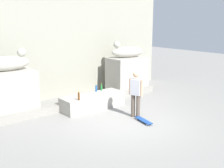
# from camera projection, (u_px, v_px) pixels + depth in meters

# --- Properties ---
(ground_plane) EXTENTS (40.00, 40.00, 0.00)m
(ground_plane) POSITION_uv_depth(u_px,v_px,m) (127.00, 122.00, 9.50)
(ground_plane) COLOR gray
(facade_wall) EXTENTS (11.22, 0.60, 5.17)m
(facade_wall) POSITION_uv_depth(u_px,v_px,m) (59.00, 38.00, 12.37)
(facade_wall) COLOR gray
(facade_wall) RESTS_ON ground_plane
(pedestal_left) EXTENTS (1.82, 1.13, 1.64)m
(pedestal_left) POSITION_uv_depth(u_px,v_px,m) (9.00, 94.00, 10.01)
(pedestal_left) COLOR #A39E93
(pedestal_left) RESTS_ON ground_plane
(pedestal_right) EXTENTS (1.82, 1.13, 1.64)m
(pedestal_right) POSITION_uv_depth(u_px,v_px,m) (127.00, 74.00, 13.43)
(pedestal_right) COLOR #A39E93
(pedestal_right) RESTS_ON ground_plane
(statue_reclining_left) EXTENTS (1.63, 0.65, 0.78)m
(statue_reclining_left) POSITION_uv_depth(u_px,v_px,m) (8.00, 63.00, 9.78)
(statue_reclining_left) COLOR #AEAC9E
(statue_reclining_left) RESTS_ON pedestal_left
(statue_reclining_right) EXTENTS (1.69, 0.94, 0.78)m
(statue_reclining_right) POSITION_uv_depth(u_px,v_px,m) (127.00, 51.00, 13.16)
(statue_reclining_right) COLOR #AEAC9E
(statue_reclining_right) RESTS_ON pedestal_right
(ledge_block) EXTENTS (2.54, 0.87, 0.55)m
(ledge_block) POSITION_uv_depth(u_px,v_px,m) (93.00, 101.00, 10.95)
(ledge_block) COLOR #A39E93
(ledge_block) RESTS_ON ground_plane
(skater) EXTENTS (0.31, 0.51, 1.67)m
(skater) POSITION_uv_depth(u_px,v_px,m) (136.00, 92.00, 9.81)
(skater) COLOR brown
(skater) RESTS_ON ground_plane
(skateboard) EXTENTS (0.34, 0.82, 0.08)m
(skateboard) POSITION_uv_depth(u_px,v_px,m) (144.00, 120.00, 9.51)
(skateboard) COLOR navy
(skateboard) RESTS_ON ground_plane
(bottle_brown) EXTENTS (0.08, 0.08, 0.33)m
(bottle_brown) POSITION_uv_depth(u_px,v_px,m) (79.00, 96.00, 10.12)
(bottle_brown) COLOR #593314
(bottle_brown) RESTS_ON ledge_block
(bottle_green) EXTENTS (0.07, 0.07, 0.29)m
(bottle_green) POSITION_uv_depth(u_px,v_px,m) (101.00, 88.00, 11.49)
(bottle_green) COLOR #1E722D
(bottle_green) RESTS_ON ledge_block
(bottle_blue) EXTENTS (0.07, 0.07, 0.30)m
(bottle_blue) POSITION_uv_depth(u_px,v_px,m) (96.00, 88.00, 11.32)
(bottle_blue) COLOR #194C99
(bottle_blue) RESTS_ON ledge_block
(stair_step) EXTENTS (7.44, 0.50, 0.27)m
(stair_step) POSITION_uv_depth(u_px,v_px,m) (85.00, 102.00, 11.43)
(stair_step) COLOR gray
(stair_step) RESTS_ON ground_plane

